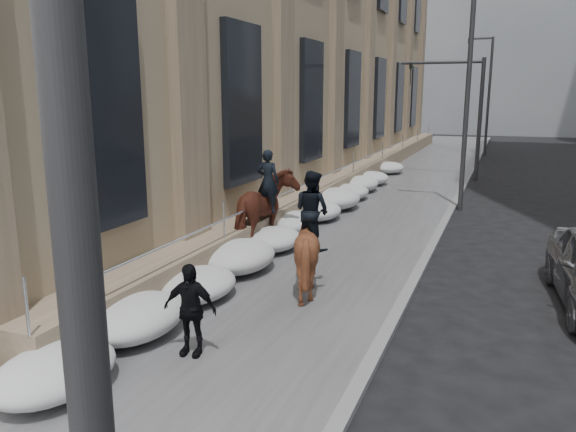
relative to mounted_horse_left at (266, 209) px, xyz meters
The scene contains 12 objects.
ground 6.41m from the mounted_horse_left, 75.18° to the right, with size 140.00×140.00×0.00m, color black.
sidewalk 4.40m from the mounted_horse_left, 67.68° to the left, with size 5.00×80.00×0.12m, color #48484B.
curb 5.88m from the mounted_horse_left, 42.82° to the left, with size 0.24×80.00×0.12m, color slate.
bg_building_far 66.64m from the mounted_horse_left, 93.81° to the left, with size 24.00×12.00×20.00m, color gray.
streetlight_near 13.27m from the mounted_horse_left, 70.21° to the right, with size 1.71×0.24×8.00m.
streetlight_mid 9.63m from the mounted_horse_left, 61.23° to the left, with size 1.71×0.24×8.00m.
streetlight_far 28.45m from the mounted_horse_left, 81.15° to the left, with size 1.71×0.24×8.00m.
traffic_signal 16.57m from the mounted_horse_left, 76.98° to the left, with size 4.10×0.22×6.00m.
snow_bank 2.17m from the mounted_horse_left, 84.71° to the left, with size 1.70×18.10×0.76m.
mounted_horse_left is the anchor object (origin of this frame).
mounted_horse_right 3.51m from the mounted_horse_left, 51.70° to the right, with size 2.07×2.17×2.60m.
pedestrian 6.51m from the mounted_horse_left, 77.37° to the right, with size 0.91×0.38×1.55m, color black.
Camera 1 is at (4.42, -7.64, 4.33)m, focal length 35.00 mm.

